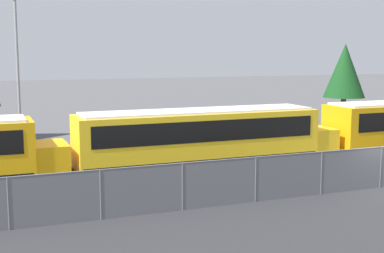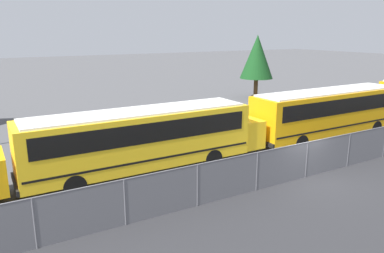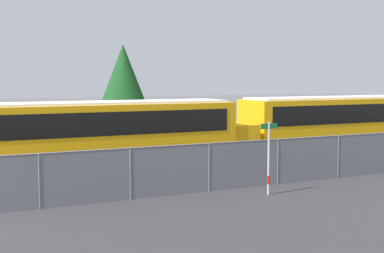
% 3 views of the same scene
% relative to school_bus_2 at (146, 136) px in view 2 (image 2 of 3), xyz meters
% --- Properties ---
extents(ground_plane, '(200.00, 200.00, 0.00)m').
position_rel_school_bus_2_xyz_m(ground_plane, '(6.46, -4.55, -1.94)').
color(ground_plane, '#4C4C4F').
extents(fence, '(92.85, 0.07, 1.84)m').
position_rel_school_bus_2_xyz_m(fence, '(6.46, -4.55, -1.00)').
color(fence, '#9EA0A5').
rests_on(fence, ground_plane).
extents(school_bus_2, '(12.99, 2.53, 3.26)m').
position_rel_school_bus_2_xyz_m(school_bus_2, '(0.00, 0.00, 0.00)').
color(school_bus_2, yellow).
rests_on(school_bus_2, ground_plane).
extents(school_bus_3, '(12.99, 2.53, 3.26)m').
position_rel_school_bus_2_xyz_m(school_bus_3, '(13.22, -0.28, 0.00)').
color(school_bus_3, orange).
rests_on(school_bus_3, ground_plane).
extents(tree_2, '(3.46, 3.46, 6.63)m').
position_rel_school_bus_2_xyz_m(tree_2, '(18.78, 14.24, 2.42)').
color(tree_2, '#51381E').
rests_on(tree_2, ground_plane).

